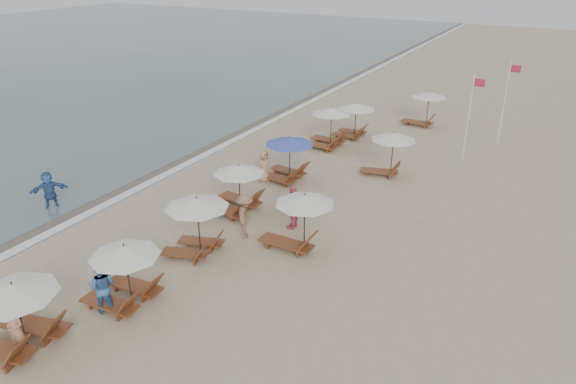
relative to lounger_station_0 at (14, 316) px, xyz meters
The scene contains 21 objects.
ground 6.92m from the lounger_station_0, 24.31° to the left, with size 160.00×160.00×0.00m, color tan.
wet_sand_band 14.31m from the lounger_station_0, 116.07° to the left, with size 3.20×140.00×0.01m, color #6B5E4C.
foam_line 13.79m from the lounger_station_0, 111.19° to the left, with size 0.50×140.00×0.02m, color white.
lounger_station_0 is the anchor object (origin of this frame).
lounger_station_1 3.19m from the lounger_station_0, 69.88° to the left, with size 2.57×2.21×2.17m.
lounger_station_2 6.61m from the lounger_station_0, 79.42° to the left, with size 2.51×2.35×2.34m.
lounger_station_3 10.17m from the lounger_station_0, 87.53° to the left, with size 2.66×2.19×2.19m.
lounger_station_4 14.24m from the lounger_station_0, 87.19° to the left, with size 2.68×2.43×2.25m.
lounger_station_5 19.56m from the lounger_station_0, 88.80° to the left, with size 2.68×2.30×2.37m.
lounger_station_6 21.97m from the lounger_station_0, 87.37° to the left, with size 2.44×2.30×2.13m.
inland_station_0 9.61m from the lounger_station_0, 63.64° to the left, with size 2.80×2.24×2.22m.
inland_station_1 17.88m from the lounger_station_0, 74.29° to the left, with size 2.67×2.24×2.22m.
inland_station_2 26.64m from the lounger_station_0, 81.18° to the left, with size 2.72×2.24×2.22m.
beachgoer_near 0.37m from the lounger_station_0, 39.77° to the right, with size 0.60×0.40×1.66m, color tan.
beachgoer_mid_a 2.52m from the lounger_station_0, 70.50° to the left, with size 0.88×0.69×1.81m, color teal.
beachgoer_mid_b 8.71m from the lounger_station_0, 76.02° to the left, with size 1.19×0.69×1.85m, color #8F6349.
beachgoer_far_a 10.61m from the lounger_station_0, 71.35° to the left, with size 1.09×0.45×1.85m, color #D65577.
beachgoer_far_b 13.54m from the lounger_station_0, 90.57° to the left, with size 0.79×0.51×1.62m, color tan.
waterline_walker 9.46m from the lounger_station_0, 136.50° to the left, with size 1.57×0.50×1.69m, color #2F588E.
flag_pole_near 22.56m from the lounger_station_0, 69.66° to the left, with size 0.60×0.08×4.69m.
flag_pole_far 26.76m from the lounger_station_0, 70.32° to the left, with size 0.60×0.08×4.80m.
Camera 1 is at (6.16, -9.41, 10.30)m, focal length 32.63 mm.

